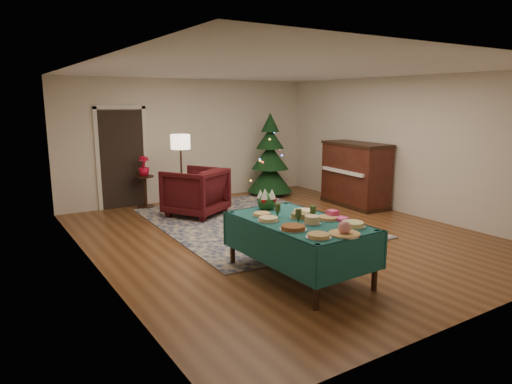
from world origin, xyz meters
TOP-DOWN VIEW (x-y plane):
  - room_shell at (0.00, 0.00)m, footprint 7.00×7.00m
  - doorway at (-1.60, 3.48)m, footprint 1.08×0.04m
  - rug at (-0.01, 0.96)m, footprint 3.32×4.29m
  - buffet_table at (-0.87, -1.59)m, footprint 1.18×1.94m
  - platter_0 at (-1.15, -2.29)m, footprint 0.29×0.29m
  - platter_1 at (-0.83, -2.37)m, footprint 0.36×0.36m
  - platter_2 at (-0.51, -2.17)m, footprint 0.31×0.31m
  - platter_3 at (-1.19, -1.89)m, footprint 0.33×0.33m
  - platter_4 at (-0.84, -1.81)m, footprint 0.22×0.22m
  - platter_5 at (-0.54, -1.76)m, footprint 0.29×0.29m
  - platter_6 at (-1.22, -1.41)m, footprint 0.28×0.28m
  - platter_7 at (-0.79, -1.51)m, footprint 0.27×0.27m
  - platter_8 at (-0.58, -1.30)m, footprint 0.30×0.30m
  - platter_9 at (-1.14, -1.14)m, footprint 0.26×0.26m
  - goblet_0 at (-0.99, -1.28)m, footprint 0.08×0.08m
  - goblet_1 at (-0.68, -1.63)m, footprint 0.08×0.08m
  - goblet_2 at (-0.95, -1.67)m, footprint 0.08×0.08m
  - napkin_stack at (-0.42, -1.87)m, footprint 0.15×0.15m
  - gift_box at (-0.43, -1.71)m, footprint 0.12×0.12m
  - centerpiece at (-0.87, -0.85)m, footprint 0.27×0.27m
  - armchair at (-0.63, 2.01)m, footprint 1.35×1.33m
  - floor_lamp at (-0.76, 2.38)m, footprint 0.38×0.38m
  - side_table at (-1.24, 3.20)m, footprint 0.38×0.38m
  - potted_plant at (-1.24, 3.20)m, footprint 0.24×0.42m
  - christmas_tree at (1.74, 2.90)m, footprint 1.23×1.23m
  - piano at (2.65, 0.99)m, footprint 0.85×1.62m

SIDE VIEW (x-z plane):
  - rug at x=-0.01m, z-range 0.00..0.02m
  - side_table at x=-1.24m, z-range -0.01..0.67m
  - armchair at x=-0.63m, z-range 0.00..1.04m
  - buffet_table at x=-0.87m, z-range 0.22..0.96m
  - piano at x=2.65m, z-range -0.02..1.34m
  - platter_8 at x=-0.58m, z-range 0.74..0.78m
  - platter_5 at x=-0.54m, z-range 0.74..0.78m
  - platter_9 at x=-1.14m, z-range 0.74..0.78m
  - napkin_stack at x=-0.42m, z-range 0.74..0.78m
  - platter_0 at x=-1.15m, z-range 0.74..0.79m
  - platter_3 at x=-1.19m, z-range 0.74..0.79m
  - platter_6 at x=-1.22m, z-range 0.74..0.79m
  - platter_2 at x=-0.51m, z-range 0.74..0.80m
  - platter_7 at x=-0.79m, z-range 0.74..0.81m
  - platter_4 at x=-0.84m, z-range 0.74..0.84m
  - gift_box at x=-0.43m, z-range 0.74..0.84m
  - platter_1 at x=-0.83m, z-range 0.72..0.88m
  - potted_plant at x=-1.24m, z-range 0.68..0.92m
  - goblet_0 at x=-0.99m, z-range 0.75..0.92m
  - goblet_1 at x=-0.68m, z-range 0.75..0.92m
  - goblet_2 at x=-0.95m, z-range 0.75..0.92m
  - centerpiece at x=-0.87m, z-range 0.72..1.02m
  - christmas_tree at x=1.74m, z-range -0.10..1.85m
  - doorway at x=-1.60m, z-range 0.02..2.18m
  - floor_lamp at x=-0.76m, z-range 0.55..2.13m
  - room_shell at x=0.00m, z-range -2.15..4.85m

